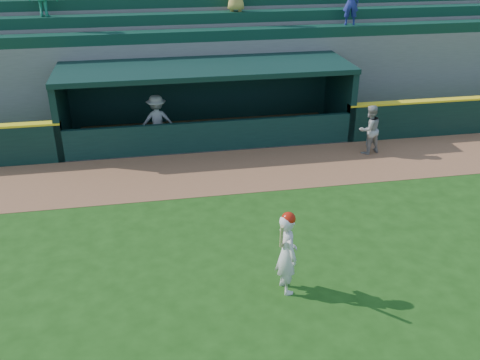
# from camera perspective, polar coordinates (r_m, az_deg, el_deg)

# --- Properties ---
(ground) EXTENTS (120.00, 120.00, 0.00)m
(ground) POSITION_cam_1_polar(r_m,az_deg,el_deg) (11.41, 1.47, -9.36)
(ground) COLOR #1A4310
(ground) RESTS_ON ground
(warning_track) EXTENTS (40.00, 3.00, 0.01)m
(warning_track) POSITION_cam_1_polar(r_m,az_deg,el_deg) (15.60, -2.19, 0.90)
(warning_track) COLOR brown
(warning_track) RESTS_ON ground
(dugout_player_front) EXTENTS (0.89, 0.77, 1.56)m
(dugout_player_front) POSITION_cam_1_polar(r_m,az_deg,el_deg) (17.10, 13.63, 5.26)
(dugout_player_front) COLOR #989793
(dugout_player_front) RESTS_ON ground
(dugout_player_inside) EXTENTS (1.12, 0.68, 1.68)m
(dugout_player_inside) POSITION_cam_1_polar(r_m,az_deg,el_deg) (17.43, -8.84, 6.29)
(dugout_player_inside) COLOR #ADADA8
(dugout_player_inside) RESTS_ON ground
(dugout) EXTENTS (9.40, 2.80, 2.46)m
(dugout) POSITION_cam_1_polar(r_m,az_deg,el_deg) (18.01, -3.74, 8.92)
(dugout) COLOR slate
(dugout) RESTS_ON ground
(stands) EXTENTS (34.50, 6.25, 7.60)m
(stands) POSITION_cam_1_polar(r_m,az_deg,el_deg) (22.18, -5.32, 14.83)
(stands) COLOR slate
(stands) RESTS_ON ground
(batter_at_plate) EXTENTS (0.52, 0.81, 1.75)m
(batter_at_plate) POSITION_cam_1_polar(r_m,az_deg,el_deg) (10.35, 5.03, -7.66)
(batter_at_plate) COLOR silver
(batter_at_plate) RESTS_ON ground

